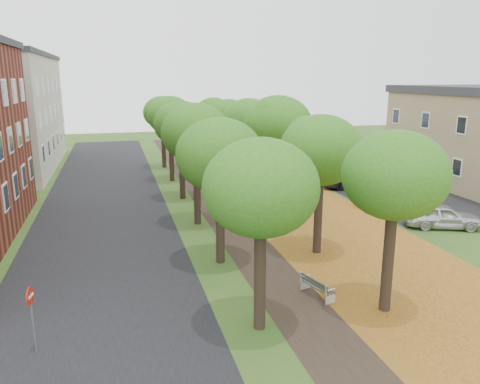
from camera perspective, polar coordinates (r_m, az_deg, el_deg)
ground at (r=17.32m, az=9.58°, el=-15.00°), size 120.00×120.00×0.00m
street_asphalt at (r=29.89m, az=-16.25°, el=-2.82°), size 8.00×70.00×0.01m
footpath at (r=30.59m, az=-2.08°, el=-1.87°), size 3.20×70.00×0.01m
leaf_verge at (r=32.04m, az=6.66°, el=-1.23°), size 7.50×70.00×0.01m
parking_lot at (r=36.79m, az=18.48°, el=0.12°), size 9.00×16.00×0.01m
tree_row_west at (r=29.21m, az=-6.42°, el=7.44°), size 3.76×33.76×6.71m
tree_row_east at (r=30.30m, az=2.67°, el=7.75°), size 3.76×33.76×6.71m
bench at (r=18.70m, az=9.32°, el=-11.34°), size 0.90×1.69×0.77m
street_sign at (r=15.87m, az=-24.11°, el=-12.45°), size 0.15×0.56×2.17m
car_silver at (r=28.68m, az=23.48°, el=-2.70°), size 4.34×2.96×1.37m
car_red at (r=33.28m, az=17.29°, el=0.16°), size 4.93×3.37×1.54m
car_grey at (r=37.01m, az=13.66°, el=1.69°), size 5.16×2.26×1.48m
car_white at (r=38.29m, az=13.14°, el=1.95°), size 4.91×3.49×1.24m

